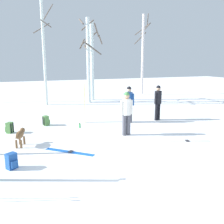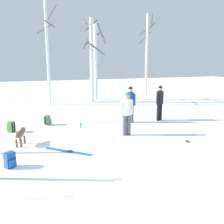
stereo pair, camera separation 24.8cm
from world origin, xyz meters
The scene contains 16 objects.
ground_plane centered at (0.00, 0.00, 0.00)m, with size 60.00×60.00×0.00m, color white.
person_0 centered at (3.44, 3.91, 0.98)m, with size 0.48×0.34×1.72m.
person_1 centered at (0.98, 2.19, 0.98)m, with size 0.52×0.34×1.72m.
person_2 centered at (1.92, 4.00, 0.98)m, with size 0.38×0.41×1.72m.
dog centered at (-2.93, 2.36, 0.39)m, with size 0.38×0.87×0.57m.
ski_pair_planted_1 centered at (-0.02, 4.75, 0.93)m, with size 0.06×0.17×1.87m.
ski_pair_lying_0 centered at (-1.48, 1.15, 0.01)m, with size 1.40×1.28×0.05m.
ski_pair_lying_1 centered at (2.68, 0.68, 0.01)m, with size 1.75×0.67×0.05m.
backpack_0 centered at (-3.33, 4.15, 0.21)m, with size 0.34×0.33×0.44m.
backpack_1 centered at (-1.81, 4.83, 0.21)m, with size 0.33×0.31×0.44m.
backpack_2 centered at (-3.19, 0.51, 0.21)m, with size 0.33×0.34×0.44m.
water_bottle_0 centered at (-0.49, 3.85, 0.10)m, with size 0.07×0.07×0.22m.
birch_tree_1 centered at (-1.17, 10.24, 4.12)m, with size 1.28×1.29×7.92m.
birch_tree_2 centered at (1.70, 10.06, 3.02)m, with size 1.50×1.48×5.66m.
birch_tree_3 centered at (2.25, 11.08, 2.90)m, with size 1.50×1.50×5.52m.
birch_tree_4 centered at (7.13, 12.53, 3.49)m, with size 1.40×1.36×6.60m.
Camera 2 is at (-2.64, -6.34, 2.89)m, focal length 39.16 mm.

